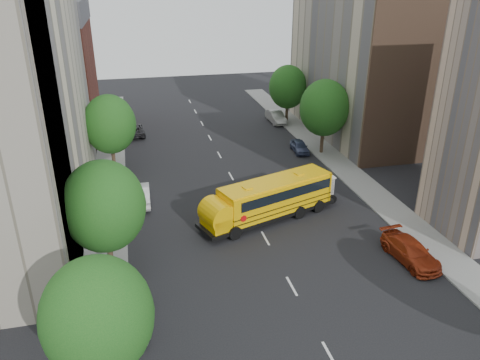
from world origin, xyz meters
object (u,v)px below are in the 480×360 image
object	(u,v)px
street_tree_5	(288,87)
parked_car_5	(276,117)
street_tree_0	(98,317)
street_tree_2	(110,124)
street_tree_1	(104,206)
school_bus	(267,198)
parked_car_3	(410,251)
parked_car_0	(136,315)
safari_truck	(303,190)
parked_car_2	(134,130)
parked_car_4	(300,146)
street_tree_4	(324,108)
parked_car_1	(140,194)

from	to	relation	value
street_tree_5	parked_car_5	bearing A→B (deg)	172.01
street_tree_0	street_tree_2	world-z (taller)	street_tree_2
street_tree_1	school_bus	bearing A→B (deg)	22.00
parked_car_3	parked_car_0	bearing A→B (deg)	-178.26
safari_truck	parked_car_2	size ratio (longest dim) A/B	1.16
school_bus	parked_car_0	bearing A→B (deg)	-155.19
school_bus	street_tree_2	bearing A→B (deg)	112.88
street_tree_5	parked_car_2	distance (m)	20.23
school_bus	parked_car_3	distance (m)	11.20
parked_car_4	street_tree_2	bearing A→B (deg)	-173.17
street_tree_1	safari_truck	world-z (taller)	street_tree_1
school_bus	street_tree_5	bearing A→B (deg)	48.92
school_bus	parked_car_5	xyz separation A→B (m)	(8.66, 25.37, -1.08)
street_tree_2	street_tree_4	distance (m)	22.00
parked_car_0	street_tree_5	bearing A→B (deg)	-114.36
parked_car_0	street_tree_0	bearing A→B (deg)	78.92
parked_car_0	safari_truck	bearing A→B (deg)	-133.31
street_tree_5	parked_car_3	world-z (taller)	street_tree_5
street_tree_1	parked_car_2	size ratio (longest dim) A/B	1.63
parked_car_1	parked_car_4	world-z (taller)	parked_car_1
safari_truck	parked_car_1	distance (m)	13.92
street_tree_4	parked_car_4	size ratio (longest dim) A/B	2.17
street_tree_2	parked_car_3	world-z (taller)	street_tree_2
street_tree_5	street_tree_2	bearing A→B (deg)	-151.39
school_bus	parked_car_1	xyz separation A→B (m)	(-9.74, 5.35, -1.07)
street_tree_4	parked_car_5	bearing A→B (deg)	96.55
parked_car_1	parked_car_3	distance (m)	22.03
street_tree_4	parked_car_3	world-z (taller)	street_tree_4
parked_car_0	street_tree_1	bearing A→B (deg)	-69.62
street_tree_4	street_tree_5	xyz separation A→B (m)	(-0.00, 12.00, -0.37)
school_bus	parked_car_3	xyz separation A→B (m)	(7.86, -7.90, -1.13)
parked_car_4	parked_car_1	bearing A→B (deg)	-149.39
parked_car_0	school_bus	bearing A→B (deg)	-130.04
street_tree_0	parked_car_4	distance (m)	35.24
street_tree_0	street_tree_1	distance (m)	10.00
street_tree_4	safari_truck	size ratio (longest dim) A/B	1.44
parked_car_5	parked_car_1	bearing A→B (deg)	-134.28
street_tree_2	parked_car_0	distance (m)	23.80
street_tree_1	street_tree_4	xyz separation A→B (m)	(22.00, 18.00, 0.12)
parked_car_3	parked_car_4	world-z (taller)	parked_car_3
street_tree_4	parked_car_1	size ratio (longest dim) A/B	1.70
street_tree_0	parked_car_0	world-z (taller)	street_tree_0
school_bus	parked_car_1	distance (m)	11.17
street_tree_1	parked_car_3	distance (m)	20.48
street_tree_0	parked_car_2	world-z (taller)	street_tree_0
street_tree_0	street_tree_2	bearing A→B (deg)	90.00
street_tree_2	parked_car_0	world-z (taller)	street_tree_2
street_tree_5	parked_car_1	xyz separation A→B (m)	(-19.80, -19.83, -3.92)
parked_car_0	parked_car_4	bearing A→B (deg)	-121.32
parked_car_0	parked_car_2	world-z (taller)	parked_car_0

